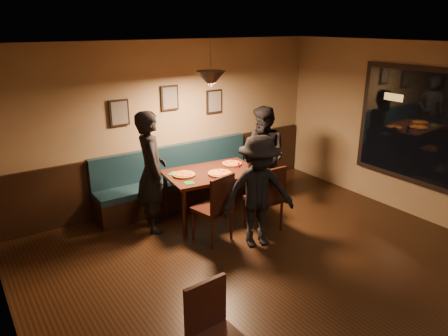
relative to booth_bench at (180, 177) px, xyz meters
name	(u,v)px	position (x,y,z in m)	size (l,w,h in m)	color
floor	(311,295)	(0.00, -3.20, -0.50)	(7.00, 7.00, 0.00)	black
ceiling	(331,50)	(0.00, -3.20, 2.30)	(7.00, 7.00, 0.00)	silver
wall_back	(170,124)	(0.00, 0.30, 0.90)	(6.00, 6.00, 0.00)	#8C704F
wall_left	(15,275)	(-3.00, -3.20, 0.90)	(7.00, 7.00, 0.00)	#8C704F
wainscot	(173,173)	(0.00, 0.27, 0.00)	(5.88, 0.06, 1.00)	black
booth_bench	(180,177)	(0.00, 0.00, 0.00)	(3.00, 0.60, 1.00)	#0F232D
window_frame	(431,129)	(2.96, -2.70, 1.00)	(0.06, 2.56, 1.86)	black
window_glass	(430,130)	(2.93, -2.70, 1.00)	(2.40, 2.40, 0.00)	black
picture_left	(119,113)	(-0.90, 0.27, 1.20)	(0.32, 0.04, 0.42)	black
picture_center	(170,98)	(0.00, 0.27, 1.35)	(0.32, 0.04, 0.42)	black
picture_right	(214,101)	(0.90, 0.27, 1.20)	(0.32, 0.04, 0.42)	black
pendant_lamp	(211,79)	(0.19, -0.74, 1.75)	(0.44, 0.44, 0.25)	black
dining_table	(212,194)	(0.19, -0.74, -0.11)	(1.47, 0.95, 0.79)	black
chair_near_left	(212,207)	(-0.24, -1.41, 0.02)	(0.46, 0.46, 1.05)	black
chair_near_right	(264,197)	(0.60, -1.56, 0.03)	(0.46, 0.46, 1.05)	#331B0E
diner_left	(152,172)	(-0.79, -0.59, 0.43)	(0.68, 0.45, 1.87)	black
diner_right	(264,156)	(1.28, -0.73, 0.36)	(0.84, 0.65, 1.72)	black
diner_front	(259,192)	(0.23, -1.89, 0.32)	(1.05, 0.61, 1.63)	black
pizza_a	(184,174)	(-0.28, -0.66, 0.31)	(0.35, 0.35, 0.04)	orange
pizza_b	(220,173)	(0.21, -0.93, 0.31)	(0.37, 0.37, 0.04)	orange
pizza_c	(232,163)	(0.66, -0.64, 0.31)	(0.33, 0.33, 0.04)	orange
soda_glass	(250,165)	(0.75, -1.01, 0.36)	(0.07, 0.07, 0.15)	black
tabasco_bottle	(239,164)	(0.66, -0.83, 0.34)	(0.03, 0.03, 0.11)	#92040E
napkin_a	(175,174)	(-0.36, -0.51, 0.29)	(0.17, 0.17, 0.01)	#1F7732
napkin_b	(189,183)	(-0.36, -0.98, 0.29)	(0.14, 0.14, 0.01)	#1C691C
cutlery_set	(226,179)	(0.18, -1.16, 0.29)	(0.02, 0.18, 0.00)	silver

